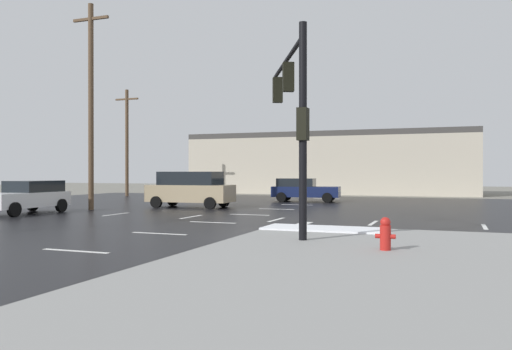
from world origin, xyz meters
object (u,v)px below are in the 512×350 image
(traffic_signal_mast, at_px, (293,102))
(utility_pole_far, at_px, (91,103))
(utility_pole_distant, at_px, (127,140))
(fire_hydrant, at_px, (385,234))
(sedan_navy, at_px, (303,189))
(sedan_white, at_px, (27,196))
(suv_tan, at_px, (190,189))

(traffic_signal_mast, bearing_deg, utility_pole_far, 35.55)
(utility_pole_far, distance_m, utility_pole_distant, 16.62)
(utility_pole_distant, bearing_deg, utility_pole_far, -61.71)
(traffic_signal_mast, distance_m, utility_pole_far, 15.31)
(utility_pole_far, bearing_deg, fire_hydrant, -31.07)
(fire_hydrant, bearing_deg, traffic_signal_mast, 139.84)
(utility_pole_far, bearing_deg, utility_pole_distant, 118.29)
(sedan_navy, bearing_deg, traffic_signal_mast, -81.51)
(traffic_signal_mast, height_order, sedan_navy, traffic_signal_mast)
(fire_hydrant, bearing_deg, sedan_white, 159.16)
(sedan_white, bearing_deg, suv_tan, 139.65)
(utility_pole_far, xyz_separation_m, utility_pole_distant, (-7.87, 14.61, -0.98))
(traffic_signal_mast, distance_m, suv_tan, 14.54)
(fire_hydrant, xyz_separation_m, suv_tan, (-12.35, 13.37, 0.55))
(traffic_signal_mast, bearing_deg, sedan_white, 48.41)
(suv_tan, relative_size, utility_pole_far, 0.45)
(traffic_signal_mast, distance_m, fire_hydrant, 5.45)
(utility_pole_distant, bearing_deg, suv_tan, -42.99)
(suv_tan, bearing_deg, sedan_navy, -121.44)
(utility_pole_far, bearing_deg, suv_tan, 40.12)
(sedan_navy, xyz_separation_m, utility_pole_far, (-8.52, -11.38, 4.85))
(traffic_signal_mast, xyz_separation_m, suv_tan, (-9.27, 10.76, -3.10))
(utility_pole_far, relative_size, utility_pole_distant, 1.21)
(sedan_white, height_order, utility_pole_distant, utility_pole_distant)
(traffic_signal_mast, bearing_deg, sedan_navy, -11.25)
(sedan_white, bearing_deg, utility_pole_distant, -160.97)
(traffic_signal_mast, height_order, utility_pole_far, utility_pole_far)
(utility_pole_distant, bearing_deg, sedan_navy, -11.17)
(sedan_navy, bearing_deg, utility_pole_far, -132.89)
(fire_hydrant, distance_m, utility_pole_far, 19.89)
(suv_tan, bearing_deg, utility_pole_distant, -45.25)
(sedan_navy, relative_size, sedan_white, 1.02)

